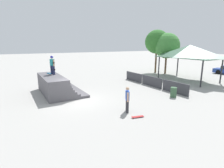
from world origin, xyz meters
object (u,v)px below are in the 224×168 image
Objects in this scene: tree_beside_pavilion at (157,42)px; tree_far_back at (167,46)px; skater_on_deck at (52,64)px; skateboard_on_ground at (137,117)px; skateboard_on_deck at (50,73)px; trash_bin at (173,92)px; bystander_walking at (127,98)px.

tree_beside_pavilion is 1.74m from tree_far_back.
skateboard_on_ground is (8.80, 3.08, -2.62)m from skater_on_deck.
tree_beside_pavilion is (-3.33, 16.88, 3.06)m from skateboard_on_deck.
skater_on_deck is 17.49m from tree_far_back.
tree_far_back is 13.29m from trash_bin.
tree_beside_pavilion is 1.09× the size of tree_far_back.
tree_far_back is (1.53, 0.59, -0.58)m from tree_beside_pavilion.
tree_beside_pavilion is at bearing -19.89° from bystander_walking.
trash_bin is at bearing -37.53° from tree_beside_pavilion.
tree_beside_pavilion is 14.21m from trash_bin.
bystander_walking is 0.26× the size of tree_beside_pavilion.
skater_on_deck is 11.16m from trash_bin.
tree_beside_pavilion reaches higher than tree_far_back.
tree_beside_pavilion reaches higher than skater_on_deck.
skateboard_on_deck is at bearing 51.86° from bystander_walking.
skateboard_on_deck is 0.94× the size of trash_bin.
skateboard_on_ground is at bearing -150.31° from bystander_walking.
skateboard_on_ground is at bearing -2.39° from skateboard_on_deck.
tree_far_back is at bearing 80.37° from skater_on_deck.
skateboard_on_deck is at bearing -130.52° from trash_bin.
skateboard_on_deck is 0.98× the size of skateboard_on_ground.
skateboard_on_ground is (1.11, -0.01, -0.90)m from bystander_walking.
skateboard_on_ground is at bearing -52.10° from tree_far_back.
skateboard_on_deck is at bearing -58.28° from skateboard_on_ground.
tree_far_back is (-9.95, 14.20, 3.25)m from bystander_walking.
tree_beside_pavilion is (-12.59, 13.61, 4.74)m from skateboard_on_ground.
tree_beside_pavilion reaches higher than skateboard_on_ground.
bystander_walking is at bearing -78.00° from skateboard_on_ground.
tree_beside_pavilion reaches higher than bystander_walking.
skater_on_deck is 8.46m from bystander_walking.
skater_on_deck is at bearing -82.55° from tree_far_back.
skateboard_on_deck is 0.46× the size of bystander_walking.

